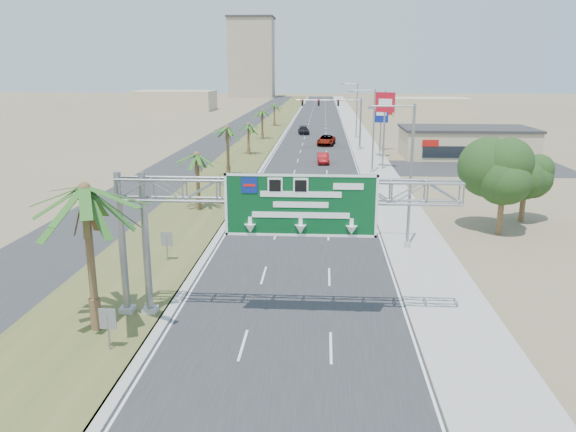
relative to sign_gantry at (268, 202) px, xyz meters
The scene contains 30 objects.
road 100.26m from the sign_gantry, 89.39° to the left, with size 12.00×300.00×0.02m, color #28282B.
sidewalk_right 100.71m from the sign_gantry, 84.54° to the left, with size 4.00×300.00×0.10m, color #9E9B93.
median_grass 100.65m from the sign_gantry, 95.10° to the left, with size 7.00×300.00×0.12m, color #475224.
opposing_road 101.51m from the sign_gantry, 99.05° to the left, with size 8.00×300.00×0.02m, color #28282B.
sign_gantry is the anchor object (origin of this frame).
palm_near 8.41m from the sign_gantry, 166.68° to the right, with size 5.70×5.70×8.35m.
palm_row_b 23.66m from the sign_gantry, 110.92° to the left, with size 3.99×3.99×5.95m.
palm_row_c 39.00m from the sign_gantry, 102.50° to the left, with size 3.99×3.99×6.75m.
palm_row_d 56.73m from the sign_gantry, 98.56° to the left, with size 3.99×3.99×5.45m.
palm_row_e 75.55m from the sign_gantry, 96.41° to the left, with size 3.99×3.99×6.15m.
palm_row_f 100.44m from the sign_gantry, 94.82° to the left, with size 3.99×3.99×5.75m.
streetlight_near 14.75m from the sign_gantry, 55.30° to the left, with size 3.27×0.44×10.00m.
streetlight_mid 42.92m from the sign_gantry, 78.76° to the left, with size 3.27×0.44×10.00m.
streetlight_far 78.53m from the sign_gantry, 83.89° to the left, with size 3.27×0.44×10.00m.
signal_mast 62.37m from the sign_gantry, 84.26° to the left, with size 10.28×0.71×8.00m.
store_building 60.77m from the sign_gantry, 67.64° to the left, with size 18.00×10.00×4.00m, color tan.
oak_near 22.77m from the sign_gantry, 45.02° to the left, with size 4.50×4.50×6.80m.
oak_far 27.77m from the sign_gantry, 46.48° to the left, with size 3.50×3.50×5.60m.
median_signback_a 9.06m from the sign_gantry, 149.77° to the right, with size 0.75×0.08×2.08m.
median_signback_b 11.90m from the sign_gantry, 132.65° to the left, with size 0.75×0.08×2.08m.
tower_distant 242.33m from the sign_gantry, 97.34° to the left, with size 20.00×16.00×35.00m, color gray.
building_distant_left 156.40m from the sign_gantry, 106.32° to the left, with size 24.00×14.00×6.00m, color tan.
building_distant_right 133.78m from the sign_gantry, 76.57° to the left, with size 20.00×12.00×5.00m, color tan.
car_left_lane 25.64m from the sign_gantry, 96.99° to the left, with size 1.64×4.07×1.39m, color black.
car_mid_lane 49.32m from the sign_gantry, 87.00° to the left, with size 1.50×4.29×1.42m, color maroon.
car_right_lane 68.42m from the sign_gantry, 87.43° to the left, with size 2.68×5.82×1.62m, color gray.
car_far 84.86m from the sign_gantry, 90.89° to the left, with size 2.05×5.04×1.46m, color black.
pole_sign_red_near 45.71m from the sign_gantry, 77.27° to the left, with size 2.33×1.21×9.76m.
pole_sign_blue 55.79m from the sign_gantry, 78.98° to the left, with size 2.02×0.62×8.20m.
pole_sign_red_far 63.03m from the sign_gantry, 79.06° to the left, with size 2.22×0.62×7.54m.
Camera 1 is at (1.52, -16.08, 12.14)m, focal length 35.00 mm.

